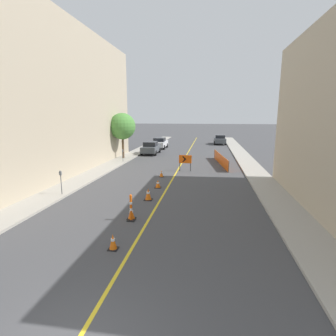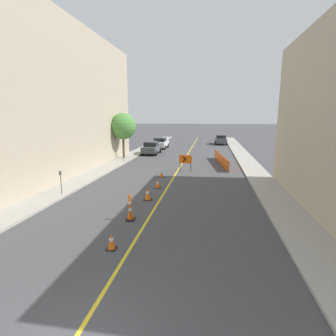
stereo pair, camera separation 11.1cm
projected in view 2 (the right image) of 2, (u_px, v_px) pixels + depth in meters
lane_stripe at (186, 156)px, 31.47m from camera, size 0.12×54.29×0.01m
sidewalk_left at (133, 154)px, 32.52m from camera, size 1.97×54.29×0.12m
sidewalk_right at (244, 157)px, 30.41m from camera, size 1.97×54.29×0.12m
building_facade_left at (44, 100)px, 21.30m from camera, size 6.00×25.53×12.11m
traffic_cone_nearest at (111, 242)px, 9.59m from camera, size 0.35×0.35×0.59m
traffic_cone_second at (130, 213)px, 12.41m from camera, size 0.39×0.39×0.59m
traffic_cone_third at (148, 194)px, 15.20m from camera, size 0.46×0.46×0.69m
traffic_cone_fourth at (158, 184)px, 17.78m from camera, size 0.44×0.44×0.54m
traffic_cone_fifth at (162, 174)px, 20.89m from camera, size 0.36×0.36×0.54m
delineator_post_front at (130, 209)px, 12.17m from camera, size 0.36×0.36×1.27m
arrow_barricade_primary at (185, 160)px, 22.95m from camera, size 1.12×0.12×1.42m
safety_mesh_fence at (221, 159)px, 26.18m from camera, size 1.12×7.77×1.00m
parked_car_curb_near at (152, 148)px, 33.18m from camera, size 1.94×4.32×1.59m
parked_car_curb_mid at (161, 143)px, 38.85m from camera, size 1.93×4.31×1.59m
parked_car_curb_far at (221, 140)px, 44.40m from camera, size 1.95×4.35×1.59m
parking_meter_near_curb at (61, 178)px, 15.79m from camera, size 0.12×0.11×1.47m
parking_meter_far_curb at (123, 153)px, 27.01m from camera, size 0.12×0.11×1.29m
street_tree_left_near at (123, 126)px, 28.85m from camera, size 2.89×2.89×4.98m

